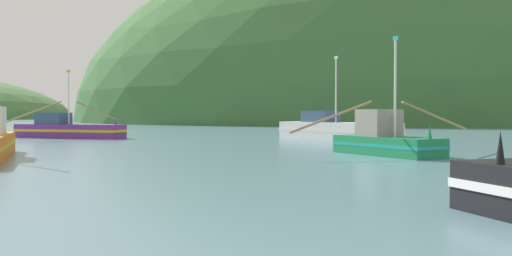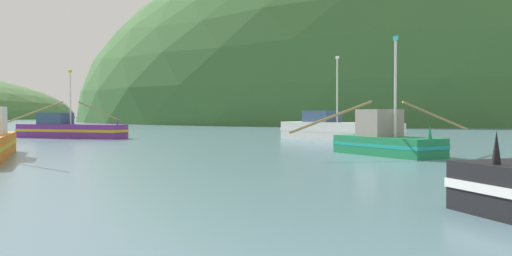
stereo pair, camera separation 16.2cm
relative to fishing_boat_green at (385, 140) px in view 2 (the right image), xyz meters
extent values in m
ellipsoid|color=#386633|center=(66.42, 121.14, -0.76)|extent=(202.24, 161.79, 103.43)
ellipsoid|color=#386633|center=(87.12, 160.93, -0.76)|extent=(99.44, 79.55, 85.71)
cube|color=#197A47|center=(0.04, -0.12, -0.29)|extent=(4.14, 6.50, 0.95)
cube|color=teal|center=(0.04, -0.12, -0.24)|extent=(4.18, 6.56, 0.17)
cone|color=#197A47|center=(1.05, -2.76, 0.53)|extent=(0.26, 0.26, 0.70)
cube|color=gray|center=(-0.16, 0.43, 0.88)|extent=(2.27, 2.23, 1.38)
cylinder|color=silver|center=(0.25, -0.65, 2.57)|extent=(0.12, 0.12, 4.78)
cube|color=teal|center=(0.25, -0.65, 5.08)|extent=(0.16, 0.35, 0.20)
cylinder|color=#997F4C|center=(3.26, 1.11, 1.21)|extent=(4.55, 1.83, 1.57)
cylinder|color=#997F4C|center=(-3.17, -1.34, 1.21)|extent=(4.55, 1.83, 1.57)
cone|color=black|center=(-4.05, -16.38, 0.68)|extent=(0.23, 0.23, 0.70)
cube|color=#6B2D84|center=(-19.30, 22.22, -0.18)|extent=(9.76, 6.53, 1.17)
cube|color=gold|center=(-19.30, 22.22, -0.12)|extent=(9.86, 6.60, 0.21)
cone|color=#6B2D84|center=(-15.25, 20.04, 0.76)|extent=(0.27, 0.27, 0.70)
cube|color=#334C6B|center=(-20.75, 23.00, 0.90)|extent=(3.12, 2.77, 0.99)
cylinder|color=silver|center=(-19.34, 22.24, 2.60)|extent=(0.12, 0.12, 4.38)
cube|color=gold|center=(-19.34, 22.24, 4.91)|extent=(0.33, 0.20, 0.20)
cylinder|color=#997F4C|center=(-17.37, 25.81, 1.51)|extent=(3.01, 5.46, 1.73)
cylinder|color=#997F4C|center=(-21.23, 18.63, 1.51)|extent=(3.01, 5.46, 1.73)
cube|color=white|center=(2.13, 15.34, -0.06)|extent=(7.47, 10.96, 1.40)
cube|color=white|center=(2.13, 15.34, 0.01)|extent=(7.55, 11.07, 0.25)
cone|color=white|center=(4.65, 10.81, 0.99)|extent=(0.27, 0.27, 0.70)
cube|color=#334C6B|center=(1.25, 16.92, 1.10)|extent=(2.94, 3.33, 0.92)
cylinder|color=silver|center=(2.08, 15.43, 3.12)|extent=(0.12, 0.12, 4.98)
cube|color=white|center=(2.08, 15.43, 5.73)|extent=(0.20, 0.33, 0.20)
camera|label=1|loc=(-10.77, -26.94, 1.39)|focal=39.12mm
camera|label=2|loc=(-10.61, -26.97, 1.39)|focal=39.12mm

